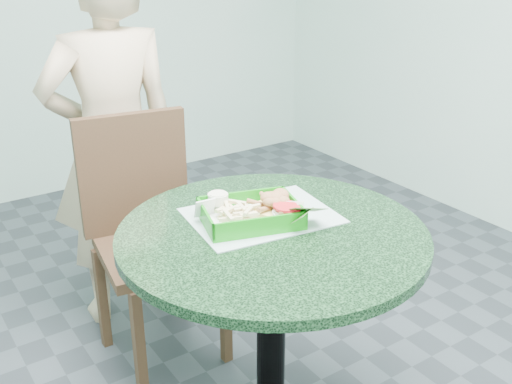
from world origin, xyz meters
TOP-DOWN VIEW (x-y plane):
  - cafe_table at (0.00, 0.00)m, footprint 0.86×0.86m
  - dining_chair at (-0.07, 0.70)m, footprint 0.41×0.41m
  - diner_person at (-0.07, 0.98)m, footprint 0.58×0.40m
  - placemat at (0.03, 0.09)m, footprint 0.44×0.36m
  - food_basket at (-0.02, 0.07)m, footprint 0.27×0.19m
  - crab_sandwich at (0.05, 0.08)m, footprint 0.13×0.13m
  - fries_pile at (-0.07, 0.08)m, footprint 0.13×0.14m
  - sauce_ramekin at (-0.10, 0.15)m, footprint 0.06×0.06m
  - garnish_cup at (0.07, 0.01)m, footprint 0.12×0.12m

SIDE VIEW (x-z plane):
  - dining_chair at x=-0.07m, z-range 0.07..1.00m
  - cafe_table at x=0.00m, z-range 0.21..0.96m
  - placemat at x=0.03m, z-range 0.75..0.75m
  - diner_person at x=-0.07m, z-range 0.00..1.52m
  - food_basket at x=-0.02m, z-range 0.74..0.79m
  - fries_pile at x=-0.07m, z-range 0.77..0.81m
  - garnish_cup at x=0.07m, z-range 0.77..0.82m
  - sauce_ramekin at x=-0.10m, z-range 0.78..0.82m
  - crab_sandwich at x=0.05m, z-range 0.76..0.84m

